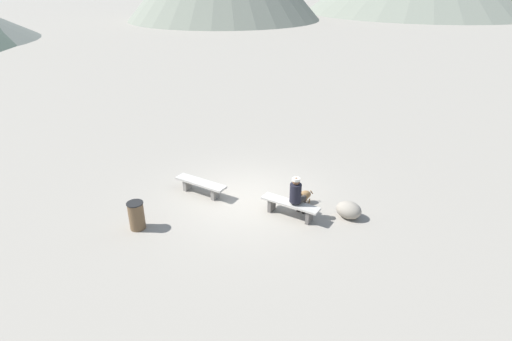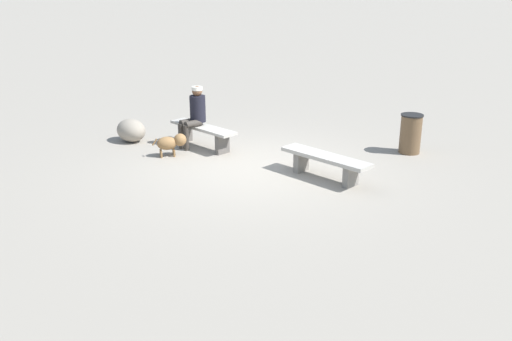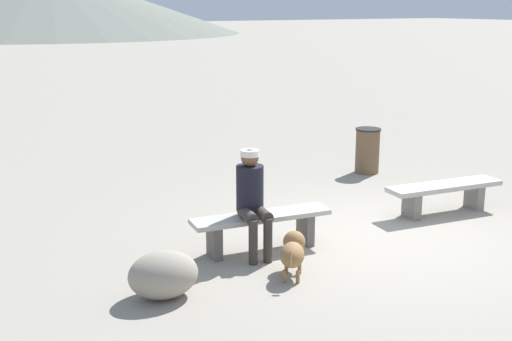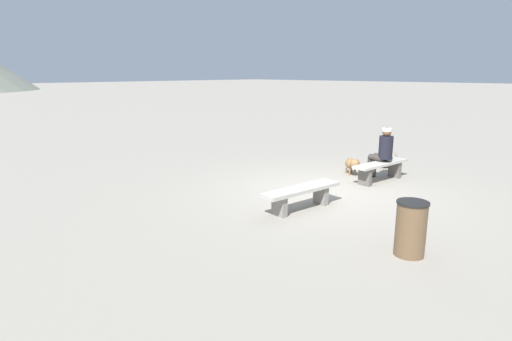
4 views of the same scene
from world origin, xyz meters
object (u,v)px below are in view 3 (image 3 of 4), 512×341
Objects in this scene: seated_person at (252,195)px; boulder at (163,275)px; dog at (293,251)px; bench_left at (444,191)px; bench_right at (261,224)px; trash_bin at (367,151)px.

seated_person is 1.63m from boulder.
boulder is (1.42, 0.61, -0.52)m from seated_person.
boulder is (1.51, -0.19, -0.04)m from dog.
bench_left is at bearing -172.48° from boulder.
bench_right is at bearing -149.97° from seated_person.
dog is 4.97m from trash_bin.
dog is (-0.09, 0.79, -0.47)m from seated_person.
dog reaches higher than bench_left.
seated_person is 0.93m from dog.
dog is 0.72× the size of trash_bin.
trash_bin is at bearing -136.75° from seated_person.
trash_bin is at bearing -139.93° from bench_right.
dog is (3.19, 0.81, -0.04)m from bench_left.
seated_person is (0.17, 0.06, 0.42)m from bench_right.
trash_bin reaches higher than bench_left.
bench_left is 2.52m from trash_bin.
trash_bin is at bearing -96.02° from bench_left.
boulder is at bearing 33.62° from seated_person.
bench_right is 0.86m from dog.
boulder reaches higher than bench_right.
boulder is at bearing 29.55° from bench_right.
seated_person is at bearing 6.99° from bench_left.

